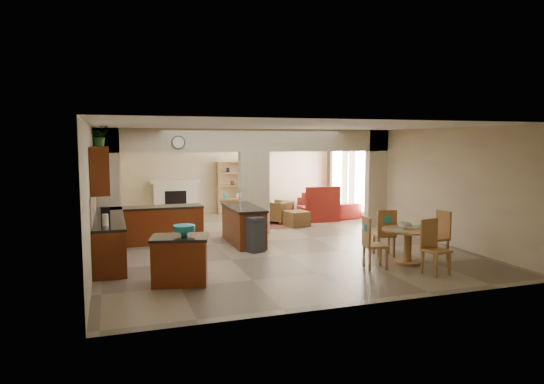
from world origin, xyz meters
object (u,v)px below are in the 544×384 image
object	(u,v)px
dining_table	(408,240)
armchair	(278,212)
sofa	(328,204)
kitchen_island	(180,260)

from	to	relation	value
dining_table	armchair	size ratio (longest dim) A/B	1.40
dining_table	sofa	xyz separation A→B (m)	(1.26, 6.47, -0.13)
kitchen_island	armchair	bearing A→B (deg)	68.70
dining_table	armchair	distance (m)	5.60
kitchen_island	sofa	xyz separation A→B (m)	(5.83, 6.40, -0.07)
dining_table	sofa	bearing A→B (deg)	79.02
sofa	armchair	size ratio (longest dim) A/B	3.27
kitchen_island	armchair	world-z (taller)	kitchen_island
kitchen_island	dining_table	size ratio (longest dim) A/B	1.05
sofa	armchair	xyz separation A→B (m)	(-2.11, -0.94, -0.02)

